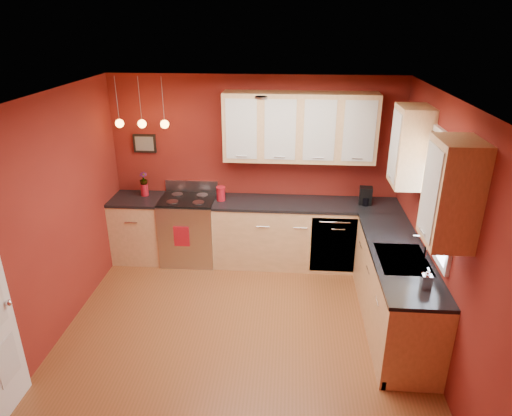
# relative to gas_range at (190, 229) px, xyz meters

# --- Properties ---
(floor) EXTENTS (4.20, 4.20, 0.00)m
(floor) POSITION_rel_gas_range_xyz_m (0.92, -1.80, -0.48)
(floor) COLOR brown
(floor) RESTS_ON ground
(ceiling) EXTENTS (4.00, 4.20, 0.02)m
(ceiling) POSITION_rel_gas_range_xyz_m (0.92, -1.80, 2.12)
(ceiling) COLOR #EDE6CE
(ceiling) RESTS_ON wall_back
(wall_back) EXTENTS (4.00, 0.02, 2.60)m
(wall_back) POSITION_rel_gas_range_xyz_m (0.92, 0.30, 0.82)
(wall_back) COLOR maroon
(wall_back) RESTS_ON floor
(wall_front) EXTENTS (4.00, 0.02, 2.60)m
(wall_front) POSITION_rel_gas_range_xyz_m (0.92, -3.90, 0.82)
(wall_front) COLOR maroon
(wall_front) RESTS_ON floor
(wall_left) EXTENTS (0.02, 4.20, 2.60)m
(wall_left) POSITION_rel_gas_range_xyz_m (-1.08, -1.80, 0.82)
(wall_left) COLOR maroon
(wall_left) RESTS_ON floor
(wall_right) EXTENTS (0.02, 4.20, 2.60)m
(wall_right) POSITION_rel_gas_range_xyz_m (2.92, -1.80, 0.82)
(wall_right) COLOR maroon
(wall_right) RESTS_ON floor
(base_cabinets_back_left) EXTENTS (0.70, 0.60, 0.90)m
(base_cabinets_back_left) POSITION_rel_gas_range_xyz_m (-0.73, -0.00, -0.03)
(base_cabinets_back_left) COLOR #E9B47D
(base_cabinets_back_left) RESTS_ON floor
(base_cabinets_back_right) EXTENTS (2.54, 0.60, 0.90)m
(base_cabinets_back_right) POSITION_rel_gas_range_xyz_m (1.65, -0.00, -0.03)
(base_cabinets_back_right) COLOR #E9B47D
(base_cabinets_back_right) RESTS_ON floor
(base_cabinets_right) EXTENTS (0.60, 2.10, 0.90)m
(base_cabinets_right) POSITION_rel_gas_range_xyz_m (2.62, -1.35, -0.03)
(base_cabinets_right) COLOR #E9B47D
(base_cabinets_right) RESTS_ON floor
(counter_back_left) EXTENTS (0.70, 0.62, 0.04)m
(counter_back_left) POSITION_rel_gas_range_xyz_m (-0.73, -0.00, 0.44)
(counter_back_left) COLOR black
(counter_back_left) RESTS_ON base_cabinets_back_left
(counter_back_right) EXTENTS (2.54, 0.62, 0.04)m
(counter_back_right) POSITION_rel_gas_range_xyz_m (1.65, -0.00, 0.44)
(counter_back_right) COLOR black
(counter_back_right) RESTS_ON base_cabinets_back_right
(counter_right) EXTENTS (0.62, 2.10, 0.04)m
(counter_right) POSITION_rel_gas_range_xyz_m (2.62, -1.35, 0.44)
(counter_right) COLOR black
(counter_right) RESTS_ON base_cabinets_right
(gas_range) EXTENTS (0.76, 0.64, 1.11)m
(gas_range) POSITION_rel_gas_range_xyz_m (0.00, 0.00, 0.00)
(gas_range) COLOR #B4B4B9
(gas_range) RESTS_ON floor
(dishwasher_front) EXTENTS (0.60, 0.02, 0.80)m
(dishwasher_front) POSITION_rel_gas_range_xyz_m (2.02, -0.29, -0.03)
(dishwasher_front) COLOR #B4B4B9
(dishwasher_front) RESTS_ON base_cabinets_back_right
(sink) EXTENTS (0.50, 0.70, 0.33)m
(sink) POSITION_rel_gas_range_xyz_m (2.62, -1.50, 0.43)
(sink) COLOR gray
(sink) RESTS_ON counter_right
(window) EXTENTS (0.06, 1.02, 1.22)m
(window) POSITION_rel_gas_range_xyz_m (2.89, -1.50, 1.21)
(window) COLOR white
(window) RESTS_ON wall_right
(upper_cabinets_back) EXTENTS (2.00, 0.35, 0.90)m
(upper_cabinets_back) POSITION_rel_gas_range_xyz_m (1.52, 0.12, 1.47)
(upper_cabinets_back) COLOR #E9B47D
(upper_cabinets_back) RESTS_ON wall_back
(upper_cabinets_right) EXTENTS (0.35, 1.95, 0.90)m
(upper_cabinets_right) POSITION_rel_gas_range_xyz_m (2.75, -1.48, 1.47)
(upper_cabinets_right) COLOR #E9B47D
(upper_cabinets_right) RESTS_ON wall_right
(wall_picture) EXTENTS (0.32, 0.03, 0.26)m
(wall_picture) POSITION_rel_gas_range_xyz_m (-0.63, 0.28, 1.17)
(wall_picture) COLOR black
(wall_picture) RESTS_ON wall_back
(pendant_lights) EXTENTS (0.71, 0.11, 0.66)m
(pendant_lights) POSITION_rel_gas_range_xyz_m (-0.53, -0.05, 1.53)
(pendant_lights) COLOR gray
(pendant_lights) RESTS_ON ceiling
(red_canister) EXTENTS (0.13, 0.13, 0.20)m
(red_canister) POSITION_rel_gas_range_xyz_m (0.47, -0.01, 0.56)
(red_canister) COLOR #A7121D
(red_canister) RESTS_ON counter_back_right
(red_vase) EXTENTS (0.11, 0.11, 0.17)m
(red_vase) POSITION_rel_gas_range_xyz_m (-0.64, 0.10, 0.54)
(red_vase) COLOR #A7121D
(red_vase) RESTS_ON counter_back_left
(flowers) EXTENTS (0.13, 0.13, 0.19)m
(flowers) POSITION_rel_gas_range_xyz_m (-0.64, 0.10, 0.70)
(flowers) COLOR #A7121D
(flowers) RESTS_ON red_vase
(coffee_maker) EXTENTS (0.18, 0.17, 0.24)m
(coffee_maker) POSITION_rel_gas_range_xyz_m (2.44, 0.01, 0.57)
(coffee_maker) COLOR black
(coffee_maker) RESTS_ON counter_back_right
(soap_pump) EXTENTS (0.10, 0.10, 0.21)m
(soap_pump) POSITION_rel_gas_range_xyz_m (2.71, -2.05, 0.56)
(soap_pump) COLOR silver
(soap_pump) RESTS_ON counter_right
(dish_towel) EXTENTS (0.21, 0.01, 0.29)m
(dish_towel) POSITION_rel_gas_range_xyz_m (-0.04, -0.33, 0.04)
(dish_towel) COLOR #A7121D
(dish_towel) RESTS_ON gas_range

